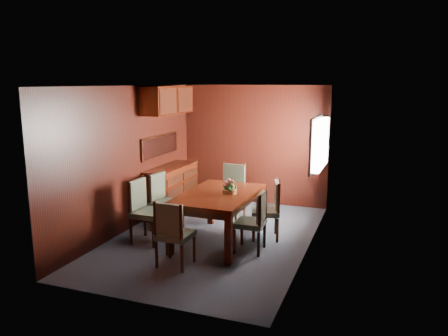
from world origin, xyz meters
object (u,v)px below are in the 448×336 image
at_px(sideboard, 172,190).
at_px(dining_table, 219,200).
at_px(chair_left_near, 144,207).
at_px(flower_centerpiece, 229,186).
at_px(chair_right_near, 255,218).
at_px(chair_head, 173,231).

bearing_deg(sideboard, dining_table, -39.12).
relative_size(chair_left_near, flower_centerpiece, 4.17).
bearing_deg(chair_left_near, dining_table, 110.52).
bearing_deg(chair_right_near, dining_table, 71.04).
relative_size(sideboard, dining_table, 0.83).
bearing_deg(dining_table, chair_left_near, -159.38).
xyz_separation_m(sideboard, flower_centerpiece, (1.55, -1.09, 0.44)).
xyz_separation_m(chair_left_near, chair_right_near, (1.73, 0.19, -0.05)).
height_order(sideboard, chair_left_near, chair_left_near).
bearing_deg(chair_right_near, chair_left_near, 94.60).
distance_m(sideboard, chair_head, 2.53).
distance_m(dining_table, chair_left_near, 1.16).
xyz_separation_m(dining_table, chair_left_near, (-1.09, -0.39, -0.11)).
bearing_deg(flower_centerpiece, chair_right_near, -26.25).
distance_m(chair_left_near, chair_head, 1.13).
height_order(sideboard, chair_right_near, chair_right_near).
relative_size(sideboard, chair_head, 1.51).
relative_size(chair_right_near, flower_centerpiece, 3.80).
xyz_separation_m(sideboard, chair_head, (1.16, -2.25, 0.07)).
relative_size(chair_left_near, chair_head, 1.07).
distance_m(chair_left_near, chair_right_near, 1.74).
distance_m(chair_right_near, chair_head, 1.27).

